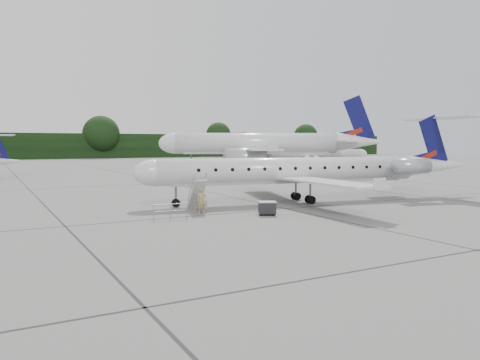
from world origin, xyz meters
TOP-DOWN VIEW (x-y plane):
  - ground at (0.00, 0.00)m, footprint 320.00×320.00m
  - treeline at (0.00, 130.00)m, footprint 260.00×4.00m
  - main_regional_jet at (-1.89, 5.58)m, footprint 31.67×25.15m
  - airstair at (-10.71, 4.74)m, footprint 1.27×2.63m
  - passenger at (-10.95, 3.35)m, footprint 0.75×0.61m
  - safety_railing at (-13.73, 1.95)m, footprint 2.20×0.15m
  - baggage_cart at (-7.34, 0.65)m, footprint 1.42×1.31m
  - bg_narrowbody at (19.23, 46.98)m, footprint 45.05×40.06m
  - bg_regional_right at (35.63, 53.27)m, footprint 33.82×30.47m

SIDE VIEW (x-z plane):
  - ground at x=0.00m, z-range 0.00..0.00m
  - baggage_cart at x=-7.34m, z-range 0.00..0.98m
  - safety_railing at x=-13.73m, z-range 0.00..1.00m
  - passenger at x=-10.95m, z-range 0.00..1.79m
  - airstair at x=-10.71m, z-range 0.00..2.30m
  - bg_regional_right at x=35.63m, z-range 0.00..7.28m
  - main_regional_jet at x=-1.89m, z-range 0.00..7.33m
  - treeline at x=0.00m, z-range 0.00..8.00m
  - bg_narrowbody at x=19.23m, z-range 0.00..13.35m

